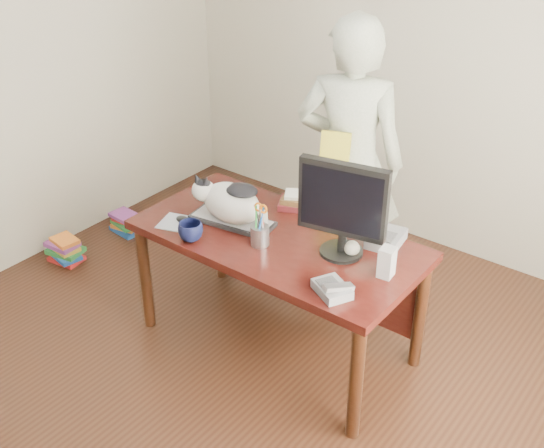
% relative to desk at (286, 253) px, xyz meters
% --- Properties ---
extents(room, '(4.50, 4.50, 4.50)m').
position_rel_desk_xyz_m(room, '(0.00, -0.68, 0.75)').
color(room, black).
rests_on(room, ground).
extents(desk, '(1.60, 0.80, 0.75)m').
position_rel_desk_xyz_m(desk, '(0.00, 0.00, 0.00)').
color(desk, black).
rests_on(desk, ground).
extents(keyboard, '(0.51, 0.26, 0.03)m').
position_rel_desk_xyz_m(keyboard, '(-0.29, -0.12, 0.16)').
color(keyboard, black).
rests_on(keyboard, desk).
extents(cat, '(0.48, 0.30, 0.27)m').
position_rel_desk_xyz_m(cat, '(-0.31, -0.12, 0.29)').
color(cat, silver).
rests_on(cat, keyboard).
extents(monitor, '(0.47, 0.27, 0.53)m').
position_rel_desk_xyz_m(monitor, '(0.37, -0.03, 0.45)').
color(monitor, black).
rests_on(monitor, desk).
extents(pen_cup, '(0.11, 0.10, 0.26)m').
position_rel_desk_xyz_m(pen_cup, '(-0.02, -0.20, 0.22)').
color(pen_cup, gray).
rests_on(pen_cup, desk).
extents(mousepad, '(0.25, 0.24, 0.00)m').
position_rel_desk_xyz_m(mousepad, '(-0.53, -0.31, 0.15)').
color(mousepad, '#9FA3AA').
rests_on(mousepad, desk).
extents(mouse, '(0.11, 0.09, 0.04)m').
position_rel_desk_xyz_m(mouse, '(-0.51, -0.29, 0.17)').
color(mouse, black).
rests_on(mouse, mousepad).
extents(coffee_mug, '(0.19, 0.19, 0.11)m').
position_rel_desk_xyz_m(coffee_mug, '(-0.35, -0.40, 0.20)').
color(coffee_mug, black).
rests_on(coffee_mug, desk).
extents(phone, '(0.23, 0.21, 0.09)m').
position_rel_desk_xyz_m(phone, '(0.53, -0.35, 0.18)').
color(phone, slate).
rests_on(phone, desk).
extents(speaker, '(0.08, 0.09, 0.16)m').
position_rel_desk_xyz_m(speaker, '(0.66, -0.06, 0.23)').
color(speaker, '#A1A1A3').
rests_on(speaker, desk).
extents(baseball, '(0.08, 0.08, 0.08)m').
position_rel_desk_xyz_m(baseball, '(0.42, 0.01, 0.19)').
color(baseball, white).
rests_on(baseball, desk).
extents(book_stack, '(0.29, 0.26, 0.09)m').
position_rel_desk_xyz_m(book_stack, '(-0.10, 0.27, 0.19)').
color(book_stack, '#53161A').
rests_on(book_stack, desk).
extents(calculator, '(0.20, 0.25, 0.07)m').
position_rel_desk_xyz_m(calculator, '(0.51, 0.22, 0.18)').
color(calculator, slate).
rests_on(calculator, desk).
extents(person, '(0.78, 0.65, 1.84)m').
position_rel_desk_xyz_m(person, '(-0.01, 0.66, 0.32)').
color(person, silver).
rests_on(person, ground).
extents(held_book, '(0.20, 0.16, 0.24)m').
position_rel_desk_xyz_m(held_book, '(-0.01, 0.49, 0.45)').
color(held_book, gold).
rests_on(held_book, person).
extents(book_pile_a, '(0.27, 0.22, 0.18)m').
position_rel_desk_xyz_m(book_pile_a, '(-1.75, -0.28, -0.51)').
color(book_pile_a, '#A61817').
rests_on(book_pile_a, ground).
extents(book_pile_b, '(0.26, 0.20, 0.15)m').
position_rel_desk_xyz_m(book_pile_b, '(-1.72, 0.27, -0.53)').
color(book_pile_b, '#194B9B').
rests_on(book_pile_b, ground).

